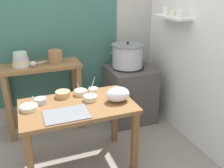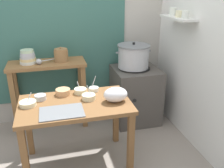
# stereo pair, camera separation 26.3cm
# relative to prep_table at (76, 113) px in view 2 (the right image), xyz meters

# --- Properties ---
(ground_plane) EXTENTS (9.00, 9.00, 0.00)m
(ground_plane) POSITION_rel_prep_table_xyz_m (0.03, 0.04, -0.61)
(ground_plane) COLOR gray
(wall_back) EXTENTS (4.40, 0.12, 2.60)m
(wall_back) POSITION_rel_prep_table_xyz_m (0.11, 1.13, 0.69)
(wall_back) COLOR #B2ADA3
(wall_back) RESTS_ON ground
(wall_right) EXTENTS (0.30, 3.20, 2.60)m
(wall_right) POSITION_rel_prep_table_xyz_m (1.43, 0.24, 0.69)
(wall_right) COLOR white
(wall_right) RESTS_ON ground
(prep_table) EXTENTS (1.10, 0.66, 0.72)m
(prep_table) POSITION_rel_prep_table_xyz_m (0.00, 0.00, 0.00)
(prep_table) COLOR brown
(prep_table) RESTS_ON ground
(back_shelf_table) EXTENTS (0.96, 0.40, 0.90)m
(back_shelf_table) POSITION_rel_prep_table_xyz_m (-0.25, 0.87, 0.07)
(back_shelf_table) COLOR olive
(back_shelf_table) RESTS_ON ground
(stove_block) EXTENTS (0.60, 0.61, 0.78)m
(stove_block) POSITION_rel_prep_table_xyz_m (0.91, 0.74, -0.23)
(stove_block) COLOR #4C4742
(stove_block) RESTS_ON ground
(steamer_pot) EXTENTS (0.47, 0.43, 0.34)m
(steamer_pot) POSITION_rel_prep_table_xyz_m (0.87, 0.76, 0.32)
(steamer_pot) COLOR #B7BABF
(steamer_pot) RESTS_ON stove_block
(clay_pot) EXTENTS (0.18, 0.18, 0.19)m
(clay_pot) POSITION_rel_prep_table_xyz_m (-0.06, 0.87, 0.37)
(clay_pot) COLOR olive
(clay_pot) RESTS_ON back_shelf_table
(bowl_stack_enamel) EXTENTS (0.20, 0.20, 0.17)m
(bowl_stack_enamel) POSITION_rel_prep_table_xyz_m (-0.46, 0.88, 0.37)
(bowl_stack_enamel) COLOR silver
(bowl_stack_enamel) RESTS_ON back_shelf_table
(ladle) EXTENTS (0.27, 0.14, 0.07)m
(ladle) POSITION_rel_prep_table_xyz_m (-0.32, 0.81, 0.33)
(ladle) COLOR #B7BABF
(ladle) RESTS_ON back_shelf_table
(serving_tray) EXTENTS (0.40, 0.28, 0.01)m
(serving_tray) POSITION_rel_prep_table_xyz_m (-0.14, -0.17, 0.12)
(serving_tray) COLOR slate
(serving_tray) RESTS_ON prep_table
(plastic_bag) EXTENTS (0.24, 0.18, 0.15)m
(plastic_bag) POSITION_rel_prep_table_xyz_m (0.40, -0.07, 0.19)
(plastic_bag) COLOR white
(plastic_bag) RESTS_ON prep_table
(prep_bowl_0) EXTENTS (0.15, 0.15, 0.06)m
(prep_bowl_0) POSITION_rel_prep_table_xyz_m (-0.10, 0.23, 0.14)
(prep_bowl_0) COLOR tan
(prep_bowl_0) RESTS_ON prep_table
(prep_bowl_1) EXTENTS (0.11, 0.11, 0.17)m
(prep_bowl_1) POSITION_rel_prep_table_xyz_m (0.24, 0.24, 0.14)
(prep_bowl_1) COLOR silver
(prep_bowl_1) RESTS_ON prep_table
(prep_bowl_2) EXTENTS (0.14, 0.14, 0.17)m
(prep_bowl_2) POSITION_rel_prep_table_xyz_m (0.15, 0.05, 0.14)
(prep_bowl_2) COLOR beige
(prep_bowl_2) RESTS_ON prep_table
(prep_bowl_3) EXTENTS (0.12, 0.12, 0.05)m
(prep_bowl_3) POSITION_rel_prep_table_xyz_m (-0.33, 0.16, 0.14)
(prep_bowl_3) COLOR #B7BABF
(prep_bowl_3) RESTS_ON prep_table
(prep_bowl_4) EXTENTS (0.13, 0.13, 0.14)m
(prep_bowl_4) POSITION_rel_prep_table_xyz_m (0.09, 0.22, 0.14)
(prep_bowl_4) COLOR beige
(prep_bowl_4) RESTS_ON prep_table
(prep_bowl_5) EXTENTS (0.16, 0.16, 0.14)m
(prep_bowl_5) POSITION_rel_prep_table_xyz_m (-0.45, 0.05, 0.14)
(prep_bowl_5) COLOR beige
(prep_bowl_5) RESTS_ON prep_table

